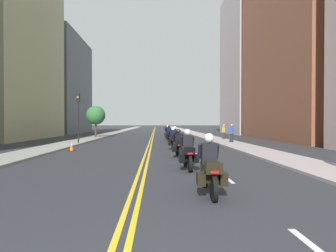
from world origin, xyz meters
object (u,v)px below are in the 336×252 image
object	(u,v)px
street_tree_0	(96,115)
motorcycle_6	(168,134)
pedestrian_0	(231,133)
pedestrian_2	(224,132)
motorcycle_0	(210,170)
motorcycle_2	(179,146)
traffic_cone_1	(72,146)
traffic_light_near	(78,109)
motorcycle_7	(167,132)
motorcycle_1	(188,153)
motorcycle_5	(169,135)
motorcycle_4	(175,137)
motorcycle_3	(173,140)

from	to	relation	value
street_tree_0	motorcycle_6	bearing A→B (deg)	-18.26
pedestrian_0	pedestrian_2	world-z (taller)	pedestrian_0
motorcycle_0	motorcycle_2	size ratio (longest dim) A/B	1.03
traffic_cone_1	traffic_light_near	xyz separation A→B (m)	(-1.21, 5.68, 2.82)
traffic_cone_1	pedestrian_0	bearing A→B (deg)	25.04
motorcycle_6	traffic_light_near	bearing A→B (deg)	-138.80
motorcycle_7	pedestrian_2	world-z (taller)	pedestrian_2
motorcycle_2	traffic_light_near	xyz separation A→B (m)	(-8.25, 9.18, 2.52)
motorcycle_1	pedestrian_0	size ratio (longest dim) A/B	1.16
motorcycle_6	motorcycle_1	bearing A→B (deg)	-88.20
motorcycle_2	motorcycle_5	bearing A→B (deg)	87.89
motorcycle_6	pedestrian_2	bearing A→B (deg)	-15.73
motorcycle_6	motorcycle_2	bearing A→B (deg)	-88.36
motorcycle_0	motorcycle_4	bearing A→B (deg)	91.47
motorcycle_0	traffic_light_near	distance (m)	19.08
motorcycle_6	pedestrian_2	world-z (taller)	pedestrian_2
motorcycle_1	motorcycle_6	xyz separation A→B (m)	(0.01, 19.95, -0.03)
motorcycle_0	traffic_light_near	bearing A→B (deg)	118.59
motorcycle_1	motorcycle_4	size ratio (longest dim) A/B	0.95
motorcycle_3	street_tree_0	world-z (taller)	street_tree_0
motorcycle_7	pedestrian_0	xyz separation A→B (m)	(5.61, -10.21, 0.29)
pedestrian_2	traffic_cone_1	bearing A→B (deg)	69.30
motorcycle_4	pedestrian_2	distance (m)	8.62
motorcycle_1	traffic_cone_1	world-z (taller)	motorcycle_1
motorcycle_3	motorcycle_0	bearing A→B (deg)	-88.89
traffic_cone_1	pedestrian_0	xyz separation A→B (m)	(12.79, 5.97, 0.59)
motorcycle_6	pedestrian_0	bearing A→B (deg)	-47.05
motorcycle_4	motorcycle_5	bearing A→B (deg)	90.35
motorcycle_0	street_tree_0	bearing A→B (deg)	110.93
motorcycle_4	motorcycle_3	bearing A→B (deg)	-100.06
motorcycle_3	pedestrian_0	xyz separation A→B (m)	(5.78, 5.09, 0.29)
motorcycle_5	pedestrian_0	size ratio (longest dim) A/B	1.18
pedestrian_2	street_tree_0	bearing A→B (deg)	12.85
pedestrian_0	pedestrian_2	xyz separation A→B (m)	(0.47, 4.57, -0.03)
street_tree_0	pedestrian_2	bearing A→B (deg)	-17.98
motorcycle_5	motorcycle_4	bearing A→B (deg)	-85.88
motorcycle_2	motorcycle_3	bearing A→B (deg)	88.63
motorcycle_4	motorcycle_5	distance (m)	4.56
motorcycle_1	pedestrian_2	world-z (taller)	pedestrian_2
motorcycle_4	traffic_light_near	world-z (taller)	traffic_light_near
motorcycle_5	pedestrian_2	xyz separation A→B (m)	(6.16, 1.76, 0.24)
motorcycle_4	motorcycle_5	xyz separation A→B (m)	(-0.30, 4.55, 0.01)
motorcycle_4	pedestrian_0	bearing A→B (deg)	14.54
motorcycle_2	motorcycle_4	size ratio (longest dim) A/B	0.95
motorcycle_4	pedestrian_2	bearing A→B (deg)	43.71
motorcycle_2	motorcycle_5	world-z (taller)	motorcycle_5
motorcycle_4	motorcycle_0	bearing A→B (deg)	-94.04
motorcycle_2	motorcycle_6	bearing A→B (deg)	87.94
motorcycle_1	motorcycle_3	size ratio (longest dim) A/B	1.00
motorcycle_1	street_tree_0	distance (m)	24.70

